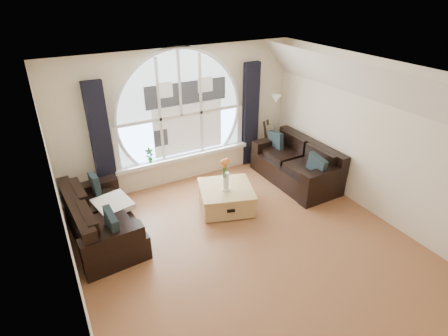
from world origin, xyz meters
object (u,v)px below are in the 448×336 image
Objects in this scene: sofa_right at (295,164)px; vase_flowers at (226,171)px; coffee_chest at (226,197)px; floor_lamp at (274,130)px; guitar at (264,140)px; sofa_left at (102,217)px; potted_plant at (150,155)px.

vase_flowers is (-1.78, -0.25, 0.41)m from sofa_right.
vase_flowers reaches higher than coffee_chest.
coffee_chest is at bearing -148.47° from floor_lamp.
floor_lamp reaches higher than vase_flowers.
vase_flowers reaches higher than guitar.
sofa_left is 5.92× the size of potted_plant.
sofa_left is 2.20m from vase_flowers.
sofa_left is at bearing 173.54° from vase_flowers.
guitar reaches higher than sofa_left.
guitar is (1.72, 1.35, -0.28)m from vase_flowers.
floor_lamp is 2.82m from potted_plant.
sofa_left is 4.16m from floor_lamp.
guitar is 3.44× the size of potted_plant.
vase_flowers reaches higher than sofa_left.
potted_plant is (-0.96, 1.41, 0.47)m from coffee_chest.
coffee_chest is 0.90× the size of guitar.
sofa_right is 2.99m from potted_plant.
floor_lamp is (0.10, 0.94, 0.40)m from sofa_right.
vase_flowers is (2.15, -0.24, 0.41)m from sofa_left.
vase_flowers is 2.27× the size of potted_plant.
potted_plant is at bearing 142.26° from coffee_chest.
vase_flowers is 2.21m from guitar.
potted_plant reaches higher than sofa_right.
floor_lamp is at bearing 32.34° from vase_flowers.
guitar is at bearing 55.32° from coffee_chest.
coffee_chest is at bearing -9.22° from sofa_left.
sofa_left is at bearing 178.40° from guitar.
vase_flowers is at bearing -159.50° from guitar.
sofa_right is 1.20× the size of floor_lamp.
sofa_right is at bearing -95.91° from floor_lamp.
coffee_chest is at bearing -55.71° from potted_plant.
vase_flowers is 0.44× the size of floor_lamp.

